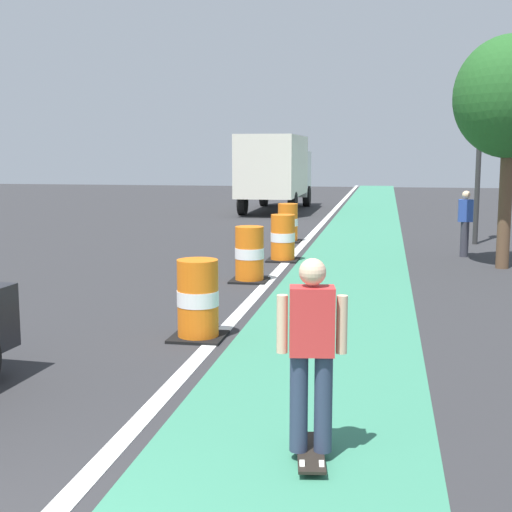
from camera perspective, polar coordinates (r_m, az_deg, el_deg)
bike_lane_strip at (r=15.38m, az=7.52°, el=-1.17°), size 2.50×80.00×0.01m
lane_divider_stripe at (r=15.53m, az=1.99°, el=-1.01°), size 0.20×80.00×0.01m
skateboarder_on_lane at (r=5.81m, az=4.50°, el=-7.79°), size 0.56×0.82×1.69m
traffic_barrel_front at (r=9.67m, az=-4.70°, el=-3.57°), size 0.73×0.73×1.09m
traffic_barrel_mid at (r=13.90m, az=-0.53°, el=0.10°), size 0.73×0.73×1.09m
traffic_barrel_back at (r=16.57m, az=2.17°, el=1.43°), size 0.73×0.73×1.09m
traffic_barrel_far at (r=20.15m, az=2.57°, el=2.65°), size 0.73×0.73×1.09m
delivery_truck_down_block at (r=30.81m, az=1.63°, el=7.07°), size 2.37×7.60×3.23m
traffic_light_corner at (r=20.47m, az=17.65°, el=10.68°), size 0.41×0.32×5.10m
pedestrian_crossing at (r=17.92m, az=16.49°, el=2.68°), size 0.34×0.20×1.61m
street_tree_sidewalk at (r=16.34m, az=19.80°, el=11.87°), size 2.40×2.40×5.00m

